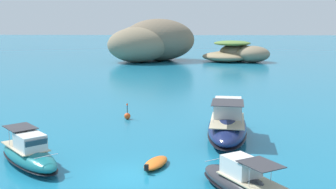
{
  "coord_description": "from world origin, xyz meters",
  "views": [
    {
      "loc": [
        3.0,
        -22.97,
        8.83
      ],
      "look_at": [
        1.78,
        10.64,
        2.79
      ],
      "focal_mm": 45.83,
      "sensor_mm": 36.0,
      "label": 1
    }
  ],
  "objects_px": {
    "motorboat_teal": "(29,154)",
    "channel_buoy": "(127,115)",
    "islet_large": "(150,41)",
    "islet_small": "(236,53)",
    "dinghy_tender": "(156,163)",
    "motorboat_navy": "(227,125)",
    "motorboat_charcoal": "(244,184)"
  },
  "relations": [
    {
      "from": "motorboat_navy",
      "to": "motorboat_charcoal",
      "type": "relative_size",
      "value": 1.49
    },
    {
      "from": "motorboat_charcoal",
      "to": "islet_small",
      "type": "bearing_deg",
      "value": 83.58
    },
    {
      "from": "islet_large",
      "to": "channel_buoy",
      "type": "bearing_deg",
      "value": -87.82
    },
    {
      "from": "islet_large",
      "to": "channel_buoy",
      "type": "height_order",
      "value": "islet_large"
    },
    {
      "from": "islet_large",
      "to": "motorboat_teal",
      "type": "xyz_separation_m",
      "value": [
        -2.42,
        -64.28,
        -3.31
      ]
    },
    {
      "from": "motorboat_charcoal",
      "to": "dinghy_tender",
      "type": "bearing_deg",
      "value": 138.42
    },
    {
      "from": "channel_buoy",
      "to": "islet_large",
      "type": "bearing_deg",
      "value": 92.18
    },
    {
      "from": "islet_large",
      "to": "dinghy_tender",
      "type": "distance_m",
      "value": 64.58
    },
    {
      "from": "islet_small",
      "to": "dinghy_tender",
      "type": "bearing_deg",
      "value": -100.94
    },
    {
      "from": "channel_buoy",
      "to": "islet_small",
      "type": "bearing_deg",
      "value": 73.2
    },
    {
      "from": "dinghy_tender",
      "to": "channel_buoy",
      "type": "bearing_deg",
      "value": 105.2
    },
    {
      "from": "islet_large",
      "to": "dinghy_tender",
      "type": "bearing_deg",
      "value": -85.31
    },
    {
      "from": "islet_large",
      "to": "dinghy_tender",
      "type": "relative_size",
      "value": 6.98
    },
    {
      "from": "islet_small",
      "to": "motorboat_charcoal",
      "type": "distance_m",
      "value": 68.61
    },
    {
      "from": "motorboat_teal",
      "to": "channel_buoy",
      "type": "relative_size",
      "value": 4.4
    },
    {
      "from": "islet_small",
      "to": "channel_buoy",
      "type": "bearing_deg",
      "value": -106.8
    },
    {
      "from": "motorboat_teal",
      "to": "islet_large",
      "type": "bearing_deg",
      "value": 87.85
    },
    {
      "from": "islet_small",
      "to": "motorboat_teal",
      "type": "bearing_deg",
      "value": -107.4
    },
    {
      "from": "islet_small",
      "to": "dinghy_tender",
      "type": "relative_size",
      "value": 5.64
    },
    {
      "from": "motorboat_teal",
      "to": "motorboat_charcoal",
      "type": "relative_size",
      "value": 0.98
    },
    {
      "from": "motorboat_teal",
      "to": "channel_buoy",
      "type": "height_order",
      "value": "motorboat_teal"
    },
    {
      "from": "motorboat_teal",
      "to": "motorboat_charcoal",
      "type": "height_order",
      "value": "motorboat_teal"
    },
    {
      "from": "islet_large",
      "to": "motorboat_navy",
      "type": "bearing_deg",
      "value": -79.95
    },
    {
      "from": "motorboat_navy",
      "to": "motorboat_charcoal",
      "type": "xyz_separation_m",
      "value": [
        -0.23,
        -10.78,
        -0.3
      ]
    },
    {
      "from": "motorboat_navy",
      "to": "motorboat_teal",
      "type": "bearing_deg",
      "value": -152.33
    },
    {
      "from": "islet_small",
      "to": "dinghy_tender",
      "type": "height_order",
      "value": "islet_small"
    },
    {
      "from": "dinghy_tender",
      "to": "channel_buoy",
      "type": "height_order",
      "value": "channel_buoy"
    },
    {
      "from": "channel_buoy",
      "to": "motorboat_teal",
      "type": "bearing_deg",
      "value": -109.95
    },
    {
      "from": "islet_large",
      "to": "channel_buoy",
      "type": "xyz_separation_m",
      "value": [
        1.99,
        -52.15,
        -3.67
      ]
    },
    {
      "from": "islet_large",
      "to": "motorboat_charcoal",
      "type": "height_order",
      "value": "islet_large"
    },
    {
      "from": "islet_small",
      "to": "channel_buoy",
      "type": "relative_size",
      "value": 10.9
    },
    {
      "from": "motorboat_teal",
      "to": "dinghy_tender",
      "type": "relative_size",
      "value": 2.28
    }
  ]
}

